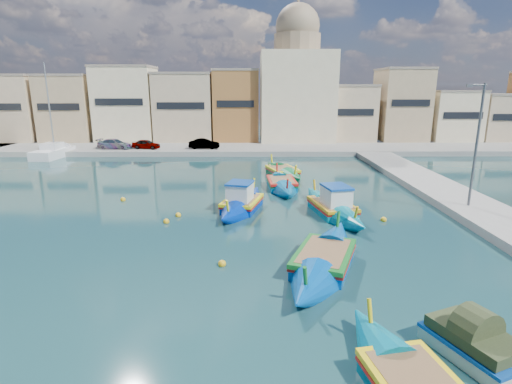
# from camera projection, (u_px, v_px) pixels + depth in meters

# --- Properties ---
(ground) EXTENTS (160.00, 160.00, 0.00)m
(ground) POSITION_uv_depth(u_px,v_px,m) (175.00, 250.00, 19.49)
(ground) COLOR #133239
(ground) RESTS_ON ground
(north_quay) EXTENTS (80.00, 8.00, 0.60)m
(north_quay) POSITION_uv_depth(u_px,v_px,m) (223.00, 149.00, 50.41)
(north_quay) COLOR gray
(north_quay) RESTS_ON ground
(north_townhouses) EXTENTS (83.20, 7.87, 10.19)m
(north_townhouses) POSITION_uv_depth(u_px,v_px,m) (273.00, 109.00, 56.43)
(north_townhouses) COLOR tan
(north_townhouses) RESTS_ON ground
(church_block) EXTENTS (10.00, 10.00, 19.10)m
(church_block) POSITION_uv_depth(u_px,v_px,m) (296.00, 84.00, 56.23)
(church_block) COLOR beige
(church_block) RESTS_ON ground
(quay_street_lamp) EXTENTS (1.18, 0.16, 8.00)m
(quay_street_lamp) POSITION_uv_depth(u_px,v_px,m) (476.00, 145.00, 24.38)
(quay_street_lamp) COLOR #595B60
(quay_street_lamp) RESTS_ON ground
(parked_cars) EXTENTS (14.93, 2.18, 1.21)m
(parked_cars) POSITION_uv_depth(u_px,v_px,m) (150.00, 144.00, 48.66)
(parked_cars) COLOR #4C1919
(parked_cars) RESTS_ON north_quay
(luzzu_turquoise_cabin) EXTENTS (3.80, 9.47, 2.97)m
(luzzu_turquoise_cabin) POSITION_uv_depth(u_px,v_px,m) (332.00, 208.00, 25.22)
(luzzu_turquoise_cabin) COLOR #0088A3
(luzzu_turquoise_cabin) RESTS_ON ground
(luzzu_blue_cabin) EXTENTS (4.12, 8.53, 2.94)m
(luzzu_blue_cabin) POSITION_uv_depth(u_px,v_px,m) (242.00, 204.00, 26.11)
(luzzu_blue_cabin) COLOR #002AA0
(luzzu_blue_cabin) RESTS_ON ground
(luzzu_cyan_mid) EXTENTS (2.56, 8.78, 2.56)m
(luzzu_cyan_mid) POSITION_uv_depth(u_px,v_px,m) (282.00, 185.00, 31.78)
(luzzu_cyan_mid) COLOR #00639B
(luzzu_cyan_mid) RESTS_ON ground
(luzzu_green) EXTENTS (4.45, 8.62, 2.63)m
(luzzu_green) POSITION_uv_depth(u_px,v_px,m) (282.00, 173.00, 36.29)
(luzzu_green) COLOR #0A723C
(luzzu_green) RESTS_ON ground
(luzzu_blue_south) EXTENTS (5.53, 9.70, 2.76)m
(luzzu_blue_south) POSITION_uv_depth(u_px,v_px,m) (324.00, 261.00, 17.61)
(luzzu_blue_south) COLOR #004FA9
(luzzu_blue_south) RESTS_ON ground
(tender_near) EXTENTS (2.49, 3.19, 1.39)m
(tender_near) POSITION_uv_depth(u_px,v_px,m) (473.00, 344.00, 11.61)
(tender_near) COLOR beige
(tender_near) RESTS_ON ground
(yacht_north) EXTENTS (2.99, 8.67, 11.38)m
(yacht_north) POSITION_uv_depth(u_px,v_px,m) (62.00, 151.00, 47.79)
(yacht_north) COLOR white
(yacht_north) RESTS_ON ground
(mooring_buoys) EXTENTS (17.36, 19.22, 0.36)m
(mooring_buoys) POSITION_uv_depth(u_px,v_px,m) (227.00, 210.00, 25.69)
(mooring_buoys) COLOR yellow
(mooring_buoys) RESTS_ON ground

